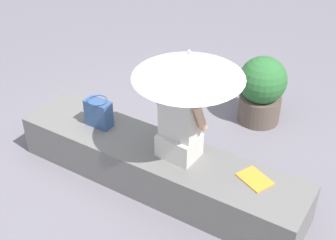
{
  "coord_description": "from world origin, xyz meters",
  "views": [
    {
      "loc": [
        1.88,
        -2.83,
        3.04
      ],
      "look_at": [
        0.11,
        0.02,
        0.77
      ],
      "focal_mm": 49.94,
      "sensor_mm": 36.0,
      "label": 1
    }
  ],
  "objects_px": {
    "person_seated": "(180,119)",
    "planter_near": "(262,89)",
    "handbag_black": "(99,113)",
    "parasol": "(189,65)",
    "magazine": "(255,179)"
  },
  "relations": [
    {
      "from": "planter_near",
      "to": "handbag_black",
      "type": "bearing_deg",
      "value": -125.28
    },
    {
      "from": "person_seated",
      "to": "parasol",
      "type": "bearing_deg",
      "value": 17.05
    },
    {
      "from": "handbag_black",
      "to": "planter_near",
      "type": "bearing_deg",
      "value": 54.72
    },
    {
      "from": "parasol",
      "to": "planter_near",
      "type": "xyz_separation_m",
      "value": [
        0.11,
        1.49,
        -0.93
      ]
    },
    {
      "from": "person_seated",
      "to": "handbag_black",
      "type": "relative_size",
      "value": 3.06
    },
    {
      "from": "person_seated",
      "to": "planter_near",
      "type": "relative_size",
      "value": 1.14
    },
    {
      "from": "handbag_black",
      "to": "planter_near",
      "type": "xyz_separation_m",
      "value": [
        1.08,
        1.52,
        -0.16
      ]
    },
    {
      "from": "handbag_black",
      "to": "planter_near",
      "type": "distance_m",
      "value": 1.87
    },
    {
      "from": "parasol",
      "to": "planter_near",
      "type": "relative_size",
      "value": 1.32
    },
    {
      "from": "person_seated",
      "to": "handbag_black",
      "type": "height_order",
      "value": "person_seated"
    },
    {
      "from": "parasol",
      "to": "planter_near",
      "type": "height_order",
      "value": "parasol"
    },
    {
      "from": "person_seated",
      "to": "parasol",
      "type": "distance_m",
      "value": 0.53
    },
    {
      "from": "handbag_black",
      "to": "magazine",
      "type": "xyz_separation_m",
      "value": [
        1.62,
        0.06,
        -0.14
      ]
    },
    {
      "from": "parasol",
      "to": "handbag_black",
      "type": "relative_size",
      "value": 3.56
    },
    {
      "from": "parasol",
      "to": "magazine",
      "type": "bearing_deg",
      "value": 2.56
    }
  ]
}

